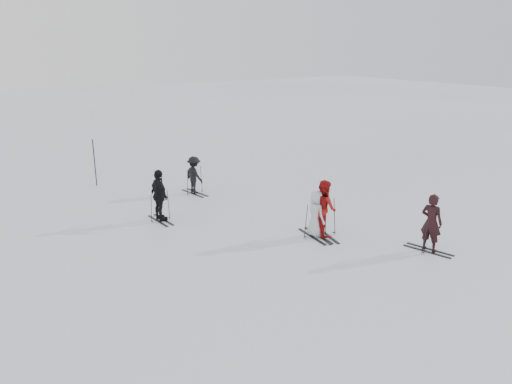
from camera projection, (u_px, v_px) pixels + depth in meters
ground at (272, 226)px, 17.69m from camera, size 120.00×120.00×0.00m
skier_near_dark at (431, 223)px, 15.31m from camera, size 0.58×0.75×1.82m
skier_red at (324, 209)px, 16.55m from camera, size 0.93×1.08×1.90m
skier_grey at (316, 214)px, 16.50m from camera, size 0.59×0.82×1.56m
skier_uphill_left at (159, 196)px, 17.93m from camera, size 0.54×1.13×1.88m
skier_uphill_far at (194, 175)px, 21.27m from camera, size 0.73×1.10×1.59m
skis_near_dark at (430, 233)px, 15.41m from camera, size 1.75×1.20×1.16m
skis_red at (324, 217)px, 16.63m from camera, size 1.96×1.37×1.30m
skis_grey at (316, 219)px, 16.55m from camera, size 1.79×1.10×1.23m
skis_uphill_left at (160, 206)px, 18.04m from camera, size 1.59×0.92×1.12m
skis_uphill_far at (194, 180)px, 21.33m from camera, size 1.72×1.08×1.18m
piste_marker at (95, 163)px, 22.37m from camera, size 0.05×0.05×2.11m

